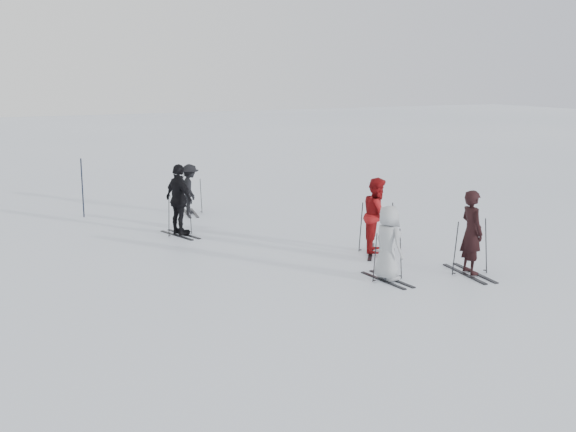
{
  "coord_description": "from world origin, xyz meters",
  "views": [
    {
      "loc": [
        -7.65,
        -14.32,
        4.48
      ],
      "look_at": [
        0.0,
        1.0,
        1.0
      ],
      "focal_mm": 45.0,
      "sensor_mm": 36.0,
      "label": 1
    }
  ],
  "objects_px": {
    "skier_grey": "(388,244)",
    "skier_uphill_left": "(179,201)",
    "skier_uphill_far": "(190,190)",
    "skier_near_dark": "(472,233)",
    "skier_red": "(377,216)",
    "piste_marker": "(82,188)"
  },
  "relations": [
    {
      "from": "skier_red",
      "to": "skier_near_dark",
      "type": "bearing_deg",
      "value": -127.24
    },
    {
      "from": "skier_uphill_far",
      "to": "piste_marker",
      "type": "height_order",
      "value": "piste_marker"
    },
    {
      "from": "skier_red",
      "to": "piste_marker",
      "type": "bearing_deg",
      "value": 71.51
    },
    {
      "from": "skier_uphill_left",
      "to": "skier_red",
      "type": "bearing_deg",
      "value": -152.53
    },
    {
      "from": "skier_uphill_far",
      "to": "skier_uphill_left",
      "type": "bearing_deg",
      "value": 166.52
    },
    {
      "from": "skier_near_dark",
      "to": "skier_grey",
      "type": "distance_m",
      "value": 1.97
    },
    {
      "from": "skier_uphill_far",
      "to": "piste_marker",
      "type": "xyz_separation_m",
      "value": [
        -3.14,
        0.95,
        0.14
      ]
    },
    {
      "from": "skier_uphill_far",
      "to": "piste_marker",
      "type": "relative_size",
      "value": 0.85
    },
    {
      "from": "skier_uphill_far",
      "to": "skier_grey",
      "type": "bearing_deg",
      "value": -160.38
    },
    {
      "from": "skier_uphill_far",
      "to": "piste_marker",
      "type": "distance_m",
      "value": 3.28
    },
    {
      "from": "skier_near_dark",
      "to": "skier_grey",
      "type": "xyz_separation_m",
      "value": [
        -1.92,
        0.42,
        -0.13
      ]
    },
    {
      "from": "piste_marker",
      "to": "skier_near_dark",
      "type": "bearing_deg",
      "value": -57.99
    },
    {
      "from": "skier_near_dark",
      "to": "skier_uphill_left",
      "type": "height_order",
      "value": "skier_uphill_left"
    },
    {
      "from": "skier_grey",
      "to": "skier_uphill_left",
      "type": "height_order",
      "value": "skier_uphill_left"
    },
    {
      "from": "skier_red",
      "to": "skier_uphill_left",
      "type": "relative_size",
      "value": 0.96
    },
    {
      "from": "skier_near_dark",
      "to": "skier_grey",
      "type": "height_order",
      "value": "skier_near_dark"
    },
    {
      "from": "skier_red",
      "to": "skier_uphill_left",
      "type": "xyz_separation_m",
      "value": [
        -3.78,
        4.03,
        0.04
      ]
    },
    {
      "from": "skier_uphill_far",
      "to": "skier_near_dark",
      "type": "bearing_deg",
      "value": -149.75
    },
    {
      "from": "piste_marker",
      "to": "skier_uphill_far",
      "type": "bearing_deg",
      "value": -16.92
    },
    {
      "from": "skier_uphill_left",
      "to": "skier_uphill_far",
      "type": "bearing_deg",
      "value": -39.91
    },
    {
      "from": "skier_red",
      "to": "skier_uphill_far",
      "type": "xyz_separation_m",
      "value": [
        -2.52,
        6.83,
        -0.16
      ]
    },
    {
      "from": "skier_grey",
      "to": "piste_marker",
      "type": "relative_size",
      "value": 0.89
    }
  ]
}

